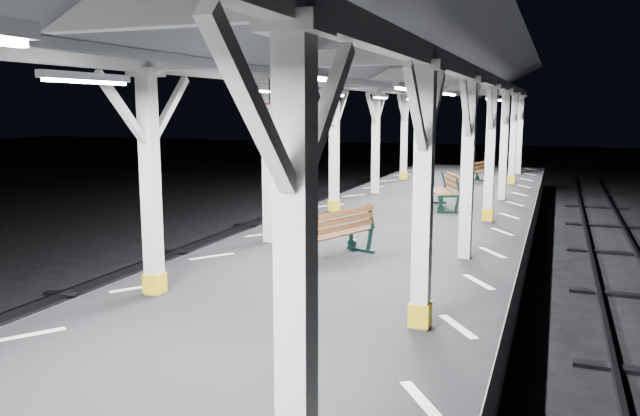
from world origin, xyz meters
The scene contains 7 objects.
platform centered at (0.00, 0.00, 0.50)m, with size 6.00×50.00×1.00m, color black.
hazard_stripes_left centered at (-2.45, 0.00, 1.00)m, with size 1.00×48.00×0.01m, color silver.
hazard_stripes_right centered at (2.45, 0.00, 1.00)m, with size 1.00×48.00×0.01m, color silver.
canopy centered at (0.00, -0.02, 4.56)m, with size 5.40×49.00×4.65m.
bench_mid centered at (-0.17, 4.96, 1.52)m, with size 1.24×1.90×0.97m.
bench_far centered at (0.68, 11.69, 1.51)m, with size 1.26×1.86×0.95m.
bench_extra centered at (0.76, 18.02, 1.44)m, with size 0.95×1.60×0.82m.
Camera 1 is at (3.51, -5.54, 3.77)m, focal length 35.00 mm.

